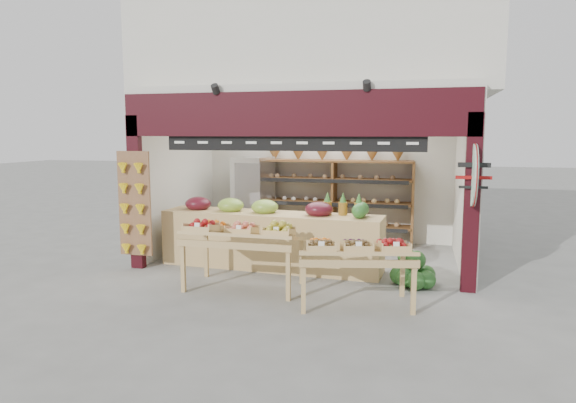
# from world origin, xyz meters

# --- Properties ---
(ground) EXTENTS (60.00, 60.00, 0.00)m
(ground) POSITION_xyz_m (0.00, 0.00, 0.00)
(ground) COLOR slate
(ground) RESTS_ON ground
(shop_structure) EXTENTS (6.36, 5.12, 5.40)m
(shop_structure) POSITION_xyz_m (0.00, 1.61, 3.92)
(shop_structure) COLOR beige
(shop_structure) RESTS_ON ground
(banana_board) EXTENTS (0.60, 0.15, 1.80)m
(banana_board) POSITION_xyz_m (-2.73, -1.17, 1.12)
(banana_board) COLOR brown
(banana_board) RESTS_ON ground
(gift_sign) EXTENTS (0.04, 0.93, 0.92)m
(gift_sign) POSITION_xyz_m (2.75, -1.15, 1.75)
(gift_sign) COLOR #C0F1DA
(gift_sign) RESTS_ON ground
(back_shelving) EXTENTS (3.36, 0.55, 2.04)m
(back_shelving) POSITION_xyz_m (0.22, 1.92, 1.28)
(back_shelving) COLOR brown
(back_shelving) RESTS_ON ground
(refrigerator) EXTENTS (0.84, 0.84, 1.84)m
(refrigerator) POSITION_xyz_m (-1.51, 1.60, 0.92)
(refrigerator) COLOR silver
(refrigerator) RESTS_ON ground
(cardboard_stack) EXTENTS (0.97, 0.70, 0.67)m
(cardboard_stack) POSITION_xyz_m (-2.01, 0.27, 0.25)
(cardboard_stack) COLOR beige
(cardboard_stack) RESTS_ON ground
(mid_counter) EXTENTS (3.93, 0.99, 1.20)m
(mid_counter) POSITION_xyz_m (-0.51, -0.46, 0.53)
(mid_counter) COLOR tan
(mid_counter) RESTS_ON ground
(display_table_left) EXTENTS (1.73, 0.97, 1.09)m
(display_table_left) POSITION_xyz_m (-0.67, -1.65, 0.84)
(display_table_left) COLOR tan
(display_table_left) RESTS_ON ground
(display_table_right) EXTENTS (1.70, 1.19, 0.99)m
(display_table_right) POSITION_xyz_m (1.19, -2.07, 0.78)
(display_table_right) COLOR tan
(display_table_right) RESTS_ON ground
(watermelon_pile) EXTENTS (0.70, 0.72, 0.55)m
(watermelon_pile) POSITION_xyz_m (1.94, -0.94, 0.21)
(watermelon_pile) COLOR #194918
(watermelon_pile) RESTS_ON ground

